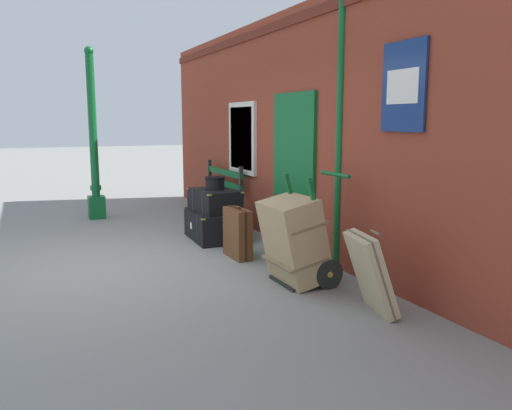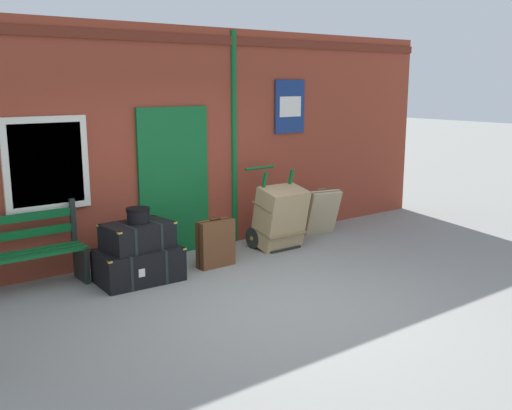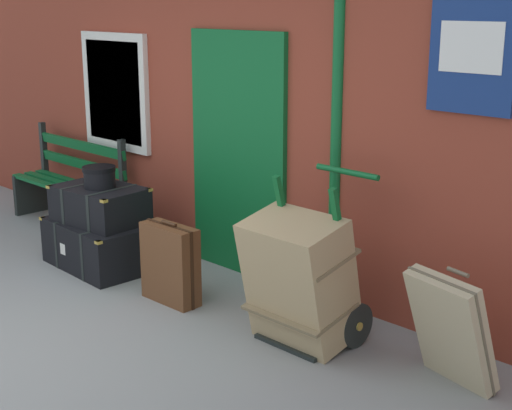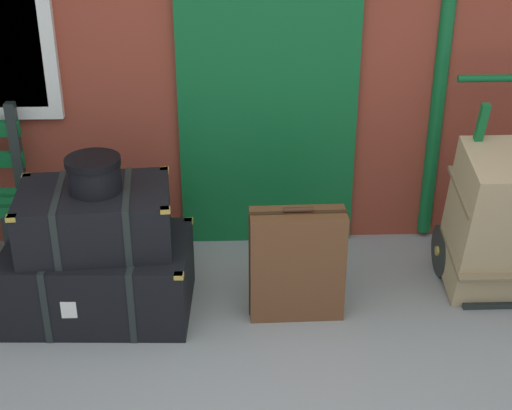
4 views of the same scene
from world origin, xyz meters
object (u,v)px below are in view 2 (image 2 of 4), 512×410
(suitcase_brown, at_px, (216,243))
(suitcase_umber, at_px, (322,212))
(platform_bench, at_px, (15,255))
(round_hatbox, at_px, (138,214))
(steamer_trunk_base, at_px, (139,265))
(large_brown_trunk, at_px, (280,217))
(steamer_trunk_middle, at_px, (138,236))
(porters_trolley, at_px, (272,229))

(suitcase_brown, relative_size, suitcase_umber, 0.88)
(platform_bench, xyz_separation_m, round_hatbox, (1.34, -0.51, 0.40))
(steamer_trunk_base, height_order, suitcase_brown, suitcase_brown)
(steamer_trunk_base, height_order, large_brown_trunk, large_brown_trunk)
(platform_bench, distance_m, suitcase_brown, 2.48)
(steamer_trunk_middle, bearing_deg, suitcase_brown, -4.56)
(steamer_trunk_middle, distance_m, round_hatbox, 0.27)
(suitcase_umber, bearing_deg, round_hatbox, -175.41)
(steamer_trunk_base, bearing_deg, large_brown_trunk, 1.78)
(steamer_trunk_middle, xyz_separation_m, large_brown_trunk, (2.32, 0.06, -0.10))
(platform_bench, relative_size, suitcase_brown, 2.38)
(steamer_trunk_middle, height_order, suitcase_umber, suitcase_umber)
(round_hatbox, xyz_separation_m, large_brown_trunk, (2.30, 0.06, -0.37))
(suitcase_brown, bearing_deg, porters_trolley, 14.64)
(large_brown_trunk, bearing_deg, suitcase_brown, -173.33)
(steamer_trunk_middle, bearing_deg, steamer_trunk_base, -118.50)
(platform_bench, bearing_deg, round_hatbox, -20.94)
(large_brown_trunk, bearing_deg, suitcase_umber, 11.22)
(steamer_trunk_middle, height_order, porters_trolley, porters_trolley)
(platform_bench, bearing_deg, steamer_trunk_base, -21.82)
(round_hatbox, distance_m, large_brown_trunk, 2.34)
(platform_bench, relative_size, steamer_trunk_base, 1.55)
(round_hatbox, xyz_separation_m, porters_trolley, (2.30, 0.24, -0.58))
(round_hatbox, bearing_deg, steamer_trunk_middle, 175.05)
(steamer_trunk_middle, bearing_deg, porters_trolley, 5.81)
(steamer_trunk_middle, bearing_deg, platform_bench, 158.85)
(platform_bench, distance_m, steamer_trunk_base, 1.43)
(round_hatbox, height_order, suitcase_brown, round_hatbox)
(steamer_trunk_base, bearing_deg, platform_bench, 158.18)
(platform_bench, height_order, steamer_trunk_base, platform_bench)
(steamer_trunk_base, relative_size, round_hatbox, 3.56)
(steamer_trunk_middle, distance_m, suitcase_umber, 3.40)
(platform_bench, relative_size, suitcase_umber, 2.10)
(porters_trolley, bearing_deg, steamer_trunk_base, -173.85)
(porters_trolley, height_order, suitcase_brown, porters_trolley)
(steamer_trunk_middle, height_order, round_hatbox, round_hatbox)
(steamer_trunk_base, xyz_separation_m, porters_trolley, (2.33, 0.25, 0.06))
(suitcase_umber, bearing_deg, large_brown_trunk, -168.78)
(porters_trolley, bearing_deg, round_hatbox, -174.10)
(platform_bench, height_order, large_brown_trunk, platform_bench)
(platform_bench, bearing_deg, suitcase_brown, -13.94)
(large_brown_trunk, distance_m, suitcase_brown, 1.26)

